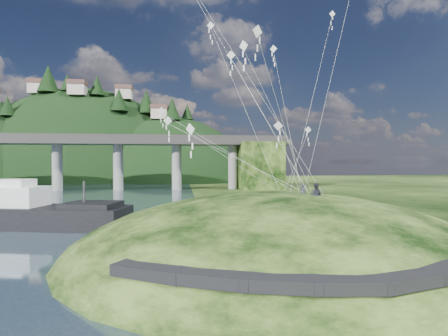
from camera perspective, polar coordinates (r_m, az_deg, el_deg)
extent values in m
plane|color=black|center=(27.09, -7.08, -15.22)|extent=(320.00, 320.00, 0.00)
ellipsoid|color=black|center=(30.51, 8.77, -16.29)|extent=(36.00, 32.00, 13.00)
cube|color=black|center=(18.90, -11.80, -16.05)|extent=(4.32, 3.62, 0.71)
cube|color=black|center=(17.32, -1.85, -17.42)|extent=(4.10, 2.97, 0.61)
cube|color=black|center=(16.93, 9.17, -17.91)|extent=(3.85, 2.37, 0.62)
cube|color=black|center=(17.59, 19.48, -17.37)|extent=(3.62, 1.83, 0.66)
cube|color=black|center=(19.22, 27.54, -15.80)|extent=(3.82, 2.27, 0.68)
cube|color=black|center=(21.68, 32.79, -13.64)|extent=(4.11, 2.97, 0.71)
cylinder|color=gray|center=(101.21, -25.57, 0.30)|extent=(2.60, 2.60, 13.00)
cylinder|color=gray|center=(97.43, -16.89, 0.33)|extent=(2.60, 2.60, 13.00)
cylinder|color=gray|center=(96.02, -7.73, 0.36)|extent=(2.60, 2.60, 13.00)
cylinder|color=gray|center=(97.11, 1.45, 0.37)|extent=(2.60, 2.60, 13.00)
cube|color=black|center=(98.51, 5.77, 0.38)|extent=(12.00, 11.00, 13.00)
ellipsoid|color=black|center=(157.77, -21.85, -4.00)|extent=(96.00, 68.00, 88.00)
ellipsoid|color=black|center=(145.17, -9.11, -5.96)|extent=(76.00, 56.00, 72.00)
cone|color=black|center=(146.74, -31.84, 8.59)|extent=(5.29, 5.29, 6.96)
cone|color=black|center=(152.54, -26.76, 12.88)|extent=(8.01, 8.01, 10.54)
cone|color=black|center=(149.59, -24.24, 12.61)|extent=(4.97, 4.97, 6.54)
cone|color=black|center=(144.54, -20.03, 12.56)|extent=(5.83, 5.83, 7.67)
cone|color=black|center=(136.92, -16.76, 10.64)|extent=(6.47, 6.47, 8.51)
cone|color=black|center=(142.60, -12.57, 10.53)|extent=(7.13, 7.13, 9.38)
cone|color=black|center=(136.60, -8.48, 9.54)|extent=(6.56, 6.56, 8.63)
cone|color=black|center=(142.10, -6.03, 9.13)|extent=(4.88, 4.88, 6.42)
cube|color=beige|center=(156.75, -28.13, 11.33)|extent=(6.00, 5.00, 4.00)
cube|color=brown|center=(157.27, -28.14, 12.30)|extent=(6.40, 5.40, 1.60)
cube|color=beige|center=(143.72, -22.82, 11.64)|extent=(6.00, 5.00, 4.00)
cube|color=brown|center=(144.25, -22.83, 12.69)|extent=(6.40, 5.40, 1.60)
cube|color=beige|center=(146.15, -16.00, 11.46)|extent=(6.00, 5.00, 4.00)
cube|color=brown|center=(146.67, -16.00, 12.49)|extent=(6.40, 5.40, 1.60)
cube|color=beige|center=(137.47, -10.53, 8.64)|extent=(6.00, 5.00, 4.00)
cube|color=brown|center=(137.86, -10.53, 9.75)|extent=(6.40, 5.40, 1.60)
cube|color=black|center=(45.80, -28.17, -7.07)|extent=(21.52, 10.32, 2.45)
cube|color=white|center=(47.21, -31.04, -4.20)|extent=(7.39, 5.57, 2.64)
cube|color=white|center=(47.09, -31.06, -2.26)|extent=(4.33, 3.63, 1.13)
cube|color=black|center=(42.25, -20.74, -5.62)|extent=(6.60, 5.90, 0.57)
cylinder|color=#2D2B2B|center=(42.56, -21.89, -3.92)|extent=(0.23, 0.23, 2.83)
cube|color=#342115|center=(31.52, -11.86, -12.18)|extent=(12.22, 4.85, 0.30)
cylinder|color=#342115|center=(31.15, -21.56, -12.79)|extent=(0.26, 0.26, 0.87)
cylinder|color=#342115|center=(31.25, -16.67, -12.72)|extent=(0.26, 0.26, 0.87)
cylinder|color=#342115|center=(31.57, -11.86, -12.56)|extent=(0.26, 0.26, 0.87)
cylinder|color=#342115|center=(32.09, -7.17, -12.32)|extent=(0.26, 0.26, 0.87)
cylinder|color=#342115|center=(32.81, -2.67, -12.02)|extent=(0.26, 0.26, 0.87)
imported|color=#282B36|center=(29.97, 12.74, -2.57)|extent=(0.65, 0.55, 1.51)
imported|color=#282B36|center=(28.69, 14.77, -2.38)|extent=(1.21, 1.16, 1.97)
cube|color=silver|center=(28.47, 8.83, 6.84)|extent=(0.74, 0.28, 0.72)
cube|color=silver|center=(28.42, 8.83, 5.78)|extent=(0.10, 0.03, 0.43)
cube|color=silver|center=(28.38, 8.83, 4.71)|extent=(0.10, 0.03, 0.43)
cube|color=silver|center=(28.35, 8.83, 3.64)|extent=(0.10, 0.03, 0.43)
cube|color=silver|center=(34.63, -10.19, 9.24)|extent=(0.67, 0.24, 0.65)
cube|color=silver|center=(34.57, -10.19, 8.47)|extent=(0.09, 0.04, 0.39)
cube|color=silver|center=(34.51, -10.18, 7.69)|extent=(0.09, 0.04, 0.39)
cube|color=silver|center=(34.46, -10.18, 6.91)|extent=(0.09, 0.04, 0.39)
cube|color=silver|center=(40.54, 13.57, 6.08)|extent=(0.77, 0.22, 0.75)
cube|color=silver|center=(40.49, 13.56, 5.32)|extent=(0.10, 0.05, 0.44)
cube|color=silver|center=(40.46, 13.56, 4.55)|extent=(0.10, 0.05, 0.44)
cube|color=silver|center=(40.43, 13.56, 3.79)|extent=(0.10, 0.05, 0.44)
cube|color=silver|center=(23.01, -5.52, 6.33)|extent=(0.56, 0.60, 0.76)
cube|color=silver|center=(22.96, -5.52, 4.96)|extent=(0.10, 0.07, 0.45)
cube|color=silver|center=(22.93, -5.52, 3.58)|extent=(0.10, 0.07, 0.45)
cube|color=silver|center=(22.91, -5.52, 2.19)|extent=(0.10, 0.07, 0.45)
cube|color=silver|center=(39.33, 8.09, 18.71)|extent=(0.67, 0.44, 0.76)
cube|color=silver|center=(39.17, 8.09, 17.96)|extent=(0.10, 0.05, 0.45)
cube|color=silver|center=(39.01, 8.08, 17.19)|extent=(0.10, 0.05, 0.45)
cube|color=silver|center=(38.86, 8.08, 16.42)|extent=(0.10, 0.05, 0.45)
cube|color=silver|center=(37.12, 1.14, 17.96)|extent=(0.89, 0.21, 0.89)
cube|color=silver|center=(36.94, 1.14, 17.02)|extent=(0.12, 0.02, 0.52)
cube|color=silver|center=(36.77, 1.14, 16.07)|extent=(0.12, 0.02, 0.52)
cube|color=silver|center=(36.62, 1.13, 15.12)|extent=(0.12, 0.02, 0.52)
cube|color=silver|center=(40.76, 17.26, 22.90)|extent=(0.67, 0.17, 0.66)
cube|color=silver|center=(40.59, 17.26, 22.28)|extent=(0.09, 0.04, 0.38)
cube|color=silver|center=(40.42, 17.25, 21.66)|extent=(0.09, 0.04, 0.38)
cube|color=silver|center=(40.25, 17.25, 21.04)|extent=(0.09, 0.04, 0.38)
cube|color=silver|center=(23.91, 5.48, 21.34)|extent=(0.71, 0.42, 0.78)
cube|color=silver|center=(23.72, 5.47, 20.08)|extent=(0.09, 0.08, 0.46)
cube|color=silver|center=(23.54, 5.47, 18.79)|extent=(0.09, 0.08, 0.46)
cube|color=silver|center=(23.38, 5.47, 17.49)|extent=(0.09, 0.08, 0.46)
cube|color=silver|center=(30.59, -9.17, 7.64)|extent=(0.76, 0.26, 0.74)
cube|color=silver|center=(30.53, -9.17, 6.64)|extent=(0.10, 0.05, 0.44)
cube|color=silver|center=(30.48, -9.17, 5.64)|extent=(0.10, 0.05, 0.44)
cube|color=silver|center=(30.44, -9.17, 4.63)|extent=(0.10, 0.05, 0.44)
cube|color=silver|center=(29.13, 3.23, 19.30)|extent=(0.59, 0.65, 0.81)
cube|color=silver|center=(28.95, 3.23, 18.19)|extent=(0.10, 0.07, 0.48)
cube|color=silver|center=(28.78, 3.23, 17.06)|extent=(0.10, 0.07, 0.48)
cube|color=silver|center=(28.62, 3.23, 15.93)|extent=(0.10, 0.07, 0.48)
cube|color=silver|center=(33.48, -2.19, 22.24)|extent=(0.65, 0.24, 0.67)
cube|color=silver|center=(33.31, -2.19, 21.47)|extent=(0.09, 0.03, 0.39)
cube|color=silver|center=(33.14, -2.19, 20.70)|extent=(0.09, 0.03, 0.39)
cube|color=silver|center=(32.99, -2.19, 19.92)|extent=(0.09, 0.03, 0.39)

